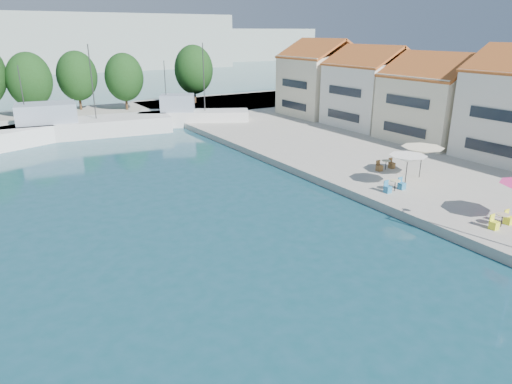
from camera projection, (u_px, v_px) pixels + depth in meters
quay_right at (443, 151)px, 43.37m from camera, size 32.00×92.00×0.60m
quay_far at (44, 121)px, 58.17m from camera, size 90.00×16.00×0.60m
hill_east at (134, 46)px, 170.70m from camera, size 140.00×40.00×12.00m
building_04 at (437, 96)px, 45.20m from camera, size 9.00×8.80×9.20m
building_05 at (371, 85)px, 52.33m from camera, size 8.40×8.80×9.70m
building_06 at (321, 77)px, 59.47m from camera, size 9.00×8.80×10.20m
trawler_03 at (73, 127)px, 50.59m from camera, size 20.62×7.88×10.20m
trawler_04 at (192, 117)px, 56.54m from camera, size 13.38×9.20×10.20m
tree_05 at (29, 80)px, 57.20m from camera, size 5.49×5.49×8.13m
tree_06 at (77, 76)px, 63.02m from camera, size 5.43×5.43×8.03m
tree_07 at (124, 77)px, 63.02m from camera, size 5.23×5.23×7.75m
tree_08 at (194, 70)px, 68.99m from camera, size 5.83×5.83×8.63m
umbrella_white at (408, 159)px, 31.65m from camera, size 2.59×2.59×2.36m
umbrella_cream at (422, 150)px, 33.91m from camera, size 3.10×3.10×2.35m
cafe_table_01 at (501, 222)px, 25.81m from camera, size 1.82×0.70×0.76m
cafe_table_02 at (395, 187)px, 31.59m from camera, size 1.82×0.70×0.76m
cafe_table_03 at (386, 166)px, 36.47m from camera, size 1.82×0.70×0.76m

